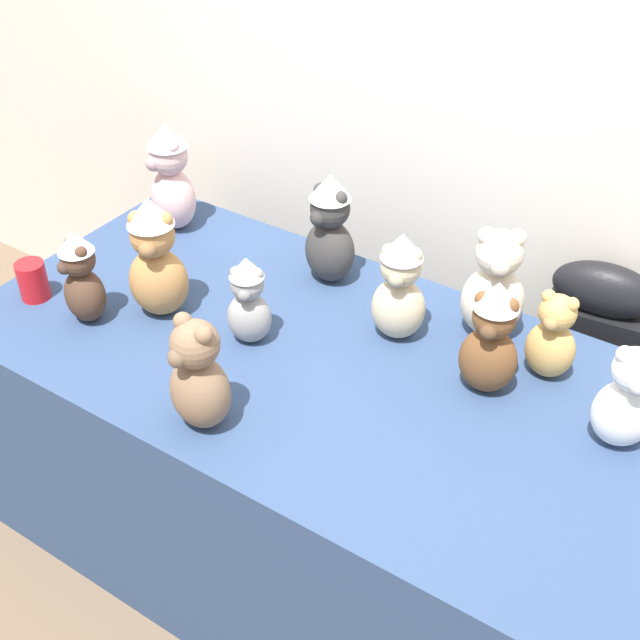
% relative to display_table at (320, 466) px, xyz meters
% --- Properties ---
extents(ground_plane, '(10.00, 10.00, 0.00)m').
position_rel_display_table_xyz_m(ground_plane, '(0.00, -0.25, -0.39)').
color(ground_plane, brown).
extents(wall_back, '(7.00, 0.08, 2.60)m').
position_rel_display_table_xyz_m(wall_back, '(0.00, 0.71, 0.91)').
color(wall_back, silver).
rests_on(wall_back, ground_plane).
extents(display_table, '(1.86, 0.92, 0.79)m').
position_rel_display_table_xyz_m(display_table, '(0.00, 0.00, 0.00)').
color(display_table, navy).
rests_on(display_table, ground_plane).
extents(instrument_case, '(0.29, 0.15, 0.93)m').
position_rel_display_table_xyz_m(instrument_case, '(0.52, 0.59, 0.08)').
color(instrument_case, black).
rests_on(instrument_case, ground_plane).
extents(teddy_bear_ash, '(0.14, 0.14, 0.25)m').
position_rel_display_table_xyz_m(teddy_bear_ash, '(-0.19, -0.04, 0.52)').
color(teddy_bear_ash, gray).
rests_on(teddy_bear_ash, display_table).
extents(teddy_bear_snow, '(0.17, 0.16, 0.27)m').
position_rel_display_table_xyz_m(teddy_bear_snow, '(0.71, 0.12, 0.52)').
color(teddy_bear_snow, white).
rests_on(teddy_bear_snow, display_table).
extents(teddy_bear_honey, '(0.12, 0.11, 0.24)m').
position_rel_display_table_xyz_m(teddy_bear_honey, '(0.49, 0.26, 0.50)').
color(teddy_bear_honey, tan).
rests_on(teddy_bear_honey, display_table).
extents(teddy_bear_chestnut, '(0.15, 0.14, 0.31)m').
position_rel_display_table_xyz_m(teddy_bear_chestnut, '(0.39, 0.13, 0.54)').
color(teddy_bear_chestnut, brown).
rests_on(teddy_bear_chestnut, display_table).
extents(teddy_bear_cocoa, '(0.15, 0.14, 0.27)m').
position_rel_display_table_xyz_m(teddy_bear_cocoa, '(-0.61, -0.20, 0.52)').
color(teddy_bear_cocoa, '#4C3323').
rests_on(teddy_bear_cocoa, display_table).
extents(teddy_bear_blush, '(0.20, 0.19, 0.35)m').
position_rel_display_table_xyz_m(teddy_bear_blush, '(-0.74, 0.29, 0.56)').
color(teddy_bear_blush, beige).
rests_on(teddy_bear_blush, display_table).
extents(teddy_bear_mocha, '(0.17, 0.15, 0.29)m').
position_rel_display_table_xyz_m(teddy_bear_mocha, '(-0.10, -0.34, 0.53)').
color(teddy_bear_mocha, '#7F6047').
rests_on(teddy_bear_mocha, display_table).
extents(teddy_bear_caramel, '(0.20, 0.19, 0.35)m').
position_rel_display_table_xyz_m(teddy_bear_caramel, '(-0.46, -0.07, 0.56)').
color(teddy_bear_caramel, '#B27A42').
rests_on(teddy_bear_caramel, display_table).
extents(teddy_bear_charcoal, '(0.17, 0.15, 0.33)m').
position_rel_display_table_xyz_m(teddy_bear_charcoal, '(-0.17, 0.31, 0.55)').
color(teddy_bear_charcoal, '#383533').
rests_on(teddy_bear_charcoal, display_table).
extents(teddy_bear_cream, '(0.20, 0.19, 0.31)m').
position_rel_display_table_xyz_m(teddy_bear_cream, '(0.31, 0.33, 0.54)').
color(teddy_bear_cream, beige).
rests_on(teddy_bear_cream, display_table).
extents(teddy_bear_sand, '(0.17, 0.15, 0.31)m').
position_rel_display_table_xyz_m(teddy_bear_sand, '(0.11, 0.19, 0.54)').
color(teddy_bear_sand, '#CCB78E').
rests_on(teddy_bear_sand, display_table).
extents(party_cup_red, '(0.08, 0.08, 0.11)m').
position_rel_display_table_xyz_m(party_cup_red, '(-0.80, -0.21, 0.45)').
color(party_cup_red, red).
rests_on(party_cup_red, display_table).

